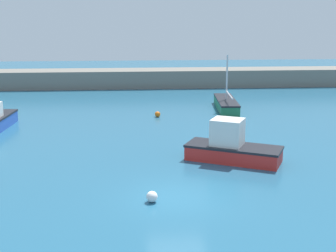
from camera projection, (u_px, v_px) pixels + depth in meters
The scene contains 6 objects.
ground_plane at pixel (177, 199), 19.48m from camera, with size 120.00×120.00×0.20m, color #235B7A.
harbor_breakwater at pixel (149, 78), 49.13m from camera, with size 45.68×3.57×1.81m, color slate.
sailboat_short_mast at pixel (226, 104), 37.44m from camera, with size 1.90×6.70×4.35m.
motorboat_with_cabin at pixel (232, 147), 24.16m from camera, with size 5.18×3.84×2.19m.
mooring_buoy_white at pixel (152, 197), 18.88m from camera, with size 0.46×0.46×0.46m, color white.
mooring_buoy_orange at pixel (158, 114), 34.65m from camera, with size 0.42×0.42×0.42m, color orange.
Camera 1 is at (-1.78, -18.15, 7.39)m, focal length 50.00 mm.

